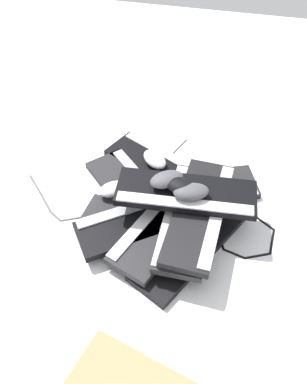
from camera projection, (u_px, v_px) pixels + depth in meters
The scene contains 19 objects.
ground_plane at pixel (161, 218), 1.45m from camera, with size 3.20×3.20×0.00m, color white.
keyboard_0 at pixel (134, 193), 1.51m from camera, with size 0.42×0.42×0.03m.
keyboard_1 at pixel (146, 229), 1.40m from camera, with size 0.46×0.21×0.03m.
keyboard_2 at pixel (189, 245), 1.36m from camera, with size 0.34×0.46×0.03m.
keyboard_3 at pixel (195, 189), 1.52m from camera, with size 0.46×0.30×0.03m.
keyboard_4 at pixel (161, 167), 1.60m from camera, with size 0.46×0.33×0.03m.
keyboard_5 at pixel (164, 224), 1.38m from camera, with size 0.30×0.46×0.03m.
keyboard_6 at pixel (144, 220), 1.39m from camera, with size 0.45×0.38×0.03m.
keyboard_7 at pixel (188, 217), 1.36m from camera, with size 0.15×0.44×0.03m.
keyboard_8 at pixel (200, 213), 1.33m from camera, with size 0.18×0.45×0.03m.
keyboard_9 at pixel (186, 194), 1.34m from camera, with size 0.45×0.18×0.03m.
mouse_0 at pixel (212, 181), 1.50m from camera, with size 0.11×0.07×0.04m, color silver.
mouse_1 at pixel (191, 192), 1.30m from camera, with size 0.11×0.07×0.04m, color #4C4C51.
mouse_2 at pixel (167, 179), 1.34m from camera, with size 0.11×0.07×0.04m, color #4C4C51.
mouse_3 at pixel (155, 159), 1.57m from camera, with size 0.11×0.07×0.04m, color silver.
mouse_4 at pixel (181, 186), 1.32m from camera, with size 0.11×0.07×0.04m, color black.
mouse_5 at pixel (114, 189), 1.47m from camera, with size 0.11×0.07×0.04m, color silver.
cable_0 at pixel (111, 188), 1.54m from camera, with size 0.54×0.51×0.01m.
cable_1 at pixel (235, 224), 1.42m from camera, with size 0.30×0.29×0.01m.
Camera 1 is at (-0.17, 0.90, 1.13)m, focal length 40.00 mm.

